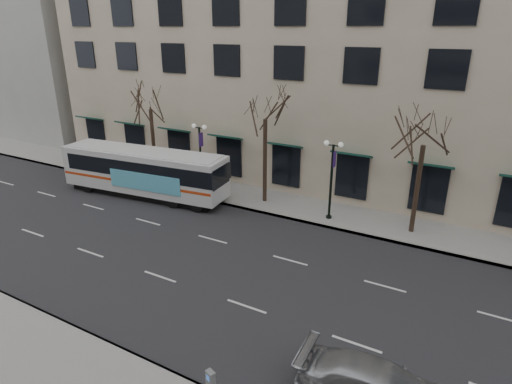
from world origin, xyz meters
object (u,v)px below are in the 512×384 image
Objects in this scene: tree_far_left at (149,97)px; tree_far_mid at (265,105)px; pay_station at (211,381)px; lamp_post_left at (201,155)px; tree_far_right at (426,128)px; city_bus at (145,171)px; lamp_post_right at (332,177)px.

tree_far_left is 10.00m from tree_far_mid.
lamp_post_left is at bearing 146.67° from pay_station.
tree_far_right is 5.69× the size of pay_station.
city_bus is 9.10× the size of pay_station.
tree_far_left is 1.60× the size of lamp_post_right.
lamp_post_right reaches higher than pay_station.
lamp_post_right is at bearing 4.20° from city_bus.
tree_far_mid is 6.40m from lamp_post_left.
tree_far_right reaches higher than lamp_post_right.
tree_far_left is at bearing 155.63° from pay_station.
pay_station is at bearing -101.04° from tree_far_right.
lamp_post_right is at bearing -2.29° from tree_far_left.
tree_far_mid is 1.64× the size of lamp_post_left.
tree_far_left is 0.65× the size of city_bus.
tree_far_right is at bearing 3.29° from city_bus.
tree_far_right is 1.55× the size of lamp_post_right.
lamp_post_left is at bearing 180.00° from lamp_post_right.
tree_far_mid is at bearing 13.89° from city_bus.
lamp_post_right is 16.00m from pay_station.
lamp_post_left is 1.00× the size of lamp_post_right.
tree_far_mid is 6.03× the size of pay_station.
lamp_post_left is (-14.99, -0.60, -3.48)m from tree_far_right.
tree_far_mid is 1.64× the size of lamp_post_right.
pay_station is at bearing -44.30° from tree_far_left.
tree_far_left is at bearing -180.00° from tree_far_mid.
pay_station is at bearing -83.52° from lamp_post_right.
tree_far_right reaches higher than lamp_post_left.
tree_far_right is 19.06m from city_bus.
pay_station is (15.07, -13.40, -0.70)m from city_bus.
tree_far_mid reaches higher than lamp_post_right.
tree_far_mid is at bearing 180.00° from tree_far_right.
city_bus is (1.73, -2.99, -4.82)m from tree_far_left.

